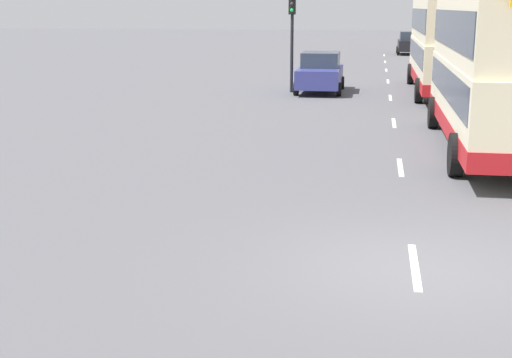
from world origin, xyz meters
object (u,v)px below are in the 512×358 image
(traffic_light_far_kerb, at_px, (292,25))
(double_decker_bus_ahead, at_px, (446,42))
(double_decker_bus_near, at_px, (497,65))
(car_1, at_px, (320,73))
(car_0, at_px, (409,43))

(traffic_light_far_kerb, bearing_deg, double_decker_bus_ahead, 5.94)
(double_decker_bus_near, bearing_deg, car_1, 113.70)
(double_decker_bus_ahead, distance_m, traffic_light_far_kerb, 6.83)
(double_decker_bus_near, bearing_deg, car_0, 90.71)
(double_decker_bus_near, height_order, double_decker_bus_ahead, same)
(double_decker_bus_near, distance_m, traffic_light_far_kerb, 14.26)
(car_0, xyz_separation_m, car_1, (-5.11, -27.17, -0.01))
(double_decker_bus_ahead, bearing_deg, traffic_light_far_kerb, -174.06)
(double_decker_bus_near, relative_size, double_decker_bus_ahead, 0.91)
(traffic_light_far_kerb, bearing_deg, car_0, 76.93)
(double_decker_bus_ahead, xyz_separation_m, car_1, (-5.49, -0.40, -1.40))
(double_decker_bus_ahead, xyz_separation_m, traffic_light_far_kerb, (-6.76, -0.70, 0.72))
(double_decker_bus_ahead, relative_size, car_0, 2.91)
(car_0, bearing_deg, car_1, -100.65)
(car_1, height_order, traffic_light_far_kerb, traffic_light_far_kerb)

